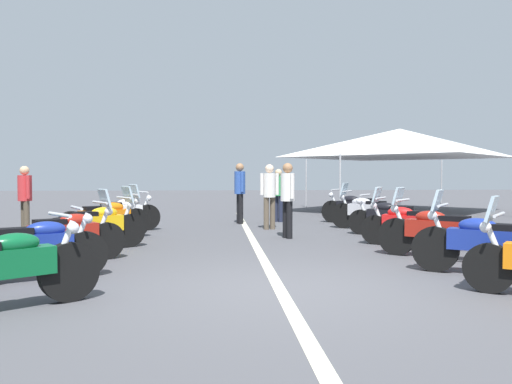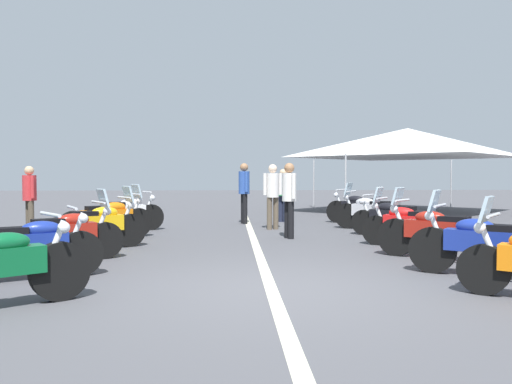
% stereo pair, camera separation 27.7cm
% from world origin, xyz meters
% --- Properties ---
extents(ground_plane, '(80.00, 80.00, 0.00)m').
position_xyz_m(ground_plane, '(0.00, 0.00, 0.00)').
color(ground_plane, '#4C4C51').
extents(lane_centre_stripe, '(18.23, 0.16, 0.01)m').
position_xyz_m(lane_centre_stripe, '(3.63, 0.00, 0.00)').
color(lane_centre_stripe, beige).
rests_on(lane_centre_stripe, ground_plane).
extents(motorcycle_left_row_1, '(1.08, 1.87, 1.00)m').
position_xyz_m(motorcycle_left_row_1, '(0.67, 3.26, 0.46)').
color(motorcycle_left_row_1, black).
rests_on(motorcycle_left_row_1, ground_plane).
extents(motorcycle_left_row_2, '(1.24, 1.78, 1.21)m').
position_xyz_m(motorcycle_left_row_2, '(2.10, 3.25, 0.46)').
color(motorcycle_left_row_2, black).
rests_on(motorcycle_left_row_2, ground_plane).
extents(motorcycle_left_row_3, '(1.26, 1.76, 1.22)m').
position_xyz_m(motorcycle_left_row_3, '(3.54, 3.09, 0.47)').
color(motorcycle_left_row_3, black).
rests_on(motorcycle_left_row_3, ground_plane).
extents(motorcycle_left_row_4, '(1.38, 1.82, 1.23)m').
position_xyz_m(motorcycle_left_row_4, '(5.11, 3.25, 0.48)').
color(motorcycle_left_row_4, black).
rests_on(motorcycle_left_row_4, ground_plane).
extents(motorcycle_left_row_5, '(1.16, 1.93, 1.02)m').
position_xyz_m(motorcycle_left_row_5, '(6.64, 3.22, 0.47)').
color(motorcycle_left_row_5, black).
rests_on(motorcycle_left_row_5, ground_plane).
extents(motorcycle_right_row_1, '(1.40, 1.86, 1.23)m').
position_xyz_m(motorcycle_right_row_1, '(0.53, -3.05, 0.48)').
color(motorcycle_right_row_1, black).
rests_on(motorcycle_right_row_1, ground_plane).
extents(motorcycle_right_row_2, '(1.53, 1.79, 1.22)m').
position_xyz_m(motorcycle_right_row_2, '(2.05, -3.01, 0.48)').
color(motorcycle_right_row_2, black).
rests_on(motorcycle_right_row_2, ground_plane).
extents(motorcycle_right_row_3, '(1.25, 1.71, 1.19)m').
position_xyz_m(motorcycle_right_row_3, '(3.54, -3.04, 0.46)').
color(motorcycle_right_row_3, black).
rests_on(motorcycle_right_row_3, ground_plane).
extents(motorcycle_right_row_4, '(1.41, 1.78, 0.98)m').
position_xyz_m(motorcycle_right_row_4, '(5.21, -3.28, 0.45)').
color(motorcycle_right_row_4, black).
rests_on(motorcycle_right_row_4, ground_plane).
extents(motorcycle_right_row_5, '(1.28, 1.75, 1.23)m').
position_xyz_m(motorcycle_right_row_5, '(6.73, -3.16, 0.48)').
color(motorcycle_right_row_5, black).
rests_on(motorcycle_right_row_5, ground_plane).
extents(motorcycle_right_row_6, '(1.39, 1.84, 1.01)m').
position_xyz_m(motorcycle_right_row_6, '(8.31, -3.29, 0.47)').
color(motorcycle_right_row_6, black).
rests_on(motorcycle_right_row_6, ground_plane).
extents(traffic_cone_0, '(0.36, 0.36, 0.61)m').
position_xyz_m(traffic_cone_0, '(3.73, -4.27, 0.29)').
color(traffic_cone_0, orange).
rests_on(traffic_cone_0, ground_plane).
extents(bystander_0, '(0.50, 0.32, 1.71)m').
position_xyz_m(bystander_0, '(5.05, -0.81, 1.00)').
color(bystander_0, black).
rests_on(bystander_0, ground_plane).
extents(bystander_1, '(0.43, 0.36, 1.66)m').
position_xyz_m(bystander_1, '(6.18, 5.38, 0.97)').
color(bystander_1, brown).
rests_on(bystander_1, ground_plane).
extents(bystander_2, '(0.51, 0.32, 1.78)m').
position_xyz_m(bystander_2, '(8.53, 0.12, 1.05)').
color(bystander_2, black).
rests_on(bystander_2, ground_plane).
extents(bystander_3, '(0.40, 0.40, 1.62)m').
position_xyz_m(bystander_3, '(9.03, -1.09, 0.94)').
color(bystander_3, '#1E2338').
rests_on(bystander_3, ground_plane).
extents(bystander_4, '(0.32, 0.51, 1.72)m').
position_xyz_m(bystander_4, '(6.95, -0.59, 1.01)').
color(bystander_4, brown).
rests_on(bystander_4, ground_plane).
extents(event_tent, '(6.82, 6.82, 3.20)m').
position_xyz_m(event_tent, '(12.59, -6.19, 2.65)').
color(event_tent, white).
rests_on(event_tent, ground_plane).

